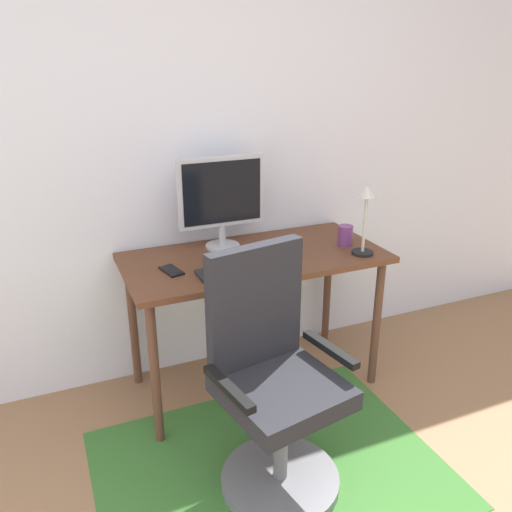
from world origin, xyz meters
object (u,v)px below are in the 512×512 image
desk (255,270)px  office_chair (273,394)px  monitor (221,196)px  keyboard (242,269)px  coffee_cup (345,235)px  computer_mouse (295,256)px  cell_phone (171,271)px  desk_lamp (366,210)px

desk → office_chair: office_chair is taller
desk → monitor: bearing=122.0°
keyboard → office_chair: office_chair is taller
keyboard → office_chair: size_ratio=0.42×
coffee_cup → office_chair: 1.02m
keyboard → computer_mouse: size_ratio=4.13×
computer_mouse → desk: bearing=141.7°
coffee_cup → cell_phone: bearing=179.5°
monitor → coffee_cup: size_ratio=4.47×
cell_phone → office_chair: (0.24, -0.63, -0.34)m
computer_mouse → cell_phone: computer_mouse is taller
coffee_cup → cell_phone: 0.95m
desk → cell_phone: bearing=-174.4°
keyboard → office_chair: 0.62m
monitor → keyboard: bearing=-94.5°
coffee_cup → cell_phone: coffee_cup is taller
cell_phone → keyboard: bearing=-34.4°
desk_lamp → computer_mouse: bearing=167.9°
computer_mouse → desk_lamp: (0.35, -0.08, 0.22)m
cell_phone → desk_lamp: size_ratio=0.39×
computer_mouse → coffee_cup: bearing=12.5°
monitor → coffee_cup: monitor is taller
coffee_cup → desk: bearing=174.1°
desk → computer_mouse: 0.23m
keyboard → coffee_cup: size_ratio=4.01×
keyboard → monitor: bearing=85.5°
office_chair → monitor: bearing=73.3°
computer_mouse → cell_phone: 0.61m
keyboard → office_chair: (-0.07, -0.51, -0.34)m
monitor → desk_lamp: size_ratio=1.33×
monitor → coffee_cup: 0.69m
monitor → keyboard: size_ratio=1.11×
computer_mouse → desk_lamp: 0.42m
cell_phone → desk_lamp: bearing=-22.0°
computer_mouse → office_chair: (-0.37, -0.55, -0.35)m
coffee_cup → desk_lamp: bearing=-86.0°
desk → monitor: (-0.11, 0.18, 0.36)m
monitor → office_chair: monitor is taller
desk → coffee_cup: bearing=-5.9°
desk → keyboard: (-0.14, -0.17, 0.09)m
monitor → office_chair: (-0.10, -0.85, -0.61)m
office_chair → desk_lamp: bearing=23.1°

